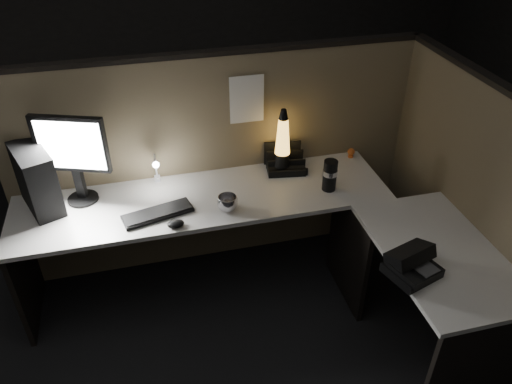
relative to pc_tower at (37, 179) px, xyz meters
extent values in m
plane|color=black|center=(1.09, -0.74, -0.92)|extent=(6.00, 6.00, 0.00)
cube|color=brown|center=(1.09, 0.19, -0.17)|extent=(2.66, 0.06, 1.50)
cube|color=brown|center=(2.42, -0.64, -0.17)|extent=(0.06, 1.66, 1.50)
cube|color=#BAB7AF|center=(0.94, -0.14, -0.21)|extent=(2.30, 0.60, 0.03)
cube|color=#BAB7AF|center=(2.09, -0.94, -0.21)|extent=(0.60, 1.00, 0.03)
cube|color=black|center=(-0.19, -0.14, -0.57)|extent=(0.03, 0.55, 0.70)
cube|color=black|center=(2.09, -1.42, -0.57)|extent=(0.55, 0.03, 0.70)
cube|color=black|center=(1.81, -0.44, -0.57)|extent=(0.03, 0.55, 0.70)
cube|color=black|center=(0.00, 0.00, 0.00)|extent=(0.29, 0.40, 0.38)
cylinder|color=black|center=(0.22, 0.01, -0.18)|extent=(0.18, 0.18, 0.02)
cube|color=black|center=(0.22, 0.03, -0.07)|extent=(0.06, 0.06, 0.20)
cube|color=black|center=(0.22, 0.03, 0.19)|extent=(0.42, 0.18, 0.35)
cube|color=white|center=(0.22, 0.01, 0.19)|extent=(0.36, 0.13, 0.30)
cube|color=black|center=(0.65, -0.25, -0.18)|extent=(0.43, 0.23, 0.02)
ellipsoid|color=black|center=(0.74, -0.39, -0.17)|extent=(0.10, 0.08, 0.04)
cube|color=silver|center=(0.68, 0.12, -0.18)|extent=(0.04, 0.05, 0.03)
cylinder|color=silver|center=(0.68, 0.12, -0.08)|extent=(0.01, 0.01, 0.17)
cylinder|color=silver|center=(0.68, 0.06, 0.00)|extent=(0.01, 0.11, 0.01)
sphere|color=white|center=(0.68, 0.00, 0.00)|extent=(0.04, 0.04, 0.04)
cube|color=black|center=(1.52, 0.05, -0.17)|extent=(0.27, 0.25, 0.05)
cube|color=black|center=(1.52, 0.02, -0.13)|extent=(0.24, 0.05, 0.09)
cube|color=black|center=(1.52, 0.13, -0.09)|extent=(0.24, 0.05, 0.17)
cone|color=black|center=(1.49, 0.03, -0.12)|extent=(0.12, 0.12, 0.14)
cone|color=gold|center=(1.49, 0.03, 0.07)|extent=(0.10, 0.10, 0.24)
sphere|color=maroon|center=(1.49, 0.03, 0.00)|extent=(0.05, 0.05, 0.05)
sphere|color=maroon|center=(1.49, 0.03, 0.08)|extent=(0.04, 0.04, 0.04)
cone|color=black|center=(1.49, 0.03, 0.23)|extent=(0.06, 0.06, 0.07)
cylinder|color=black|center=(1.72, -0.24, -0.09)|extent=(0.09, 0.09, 0.20)
imported|color=#B1B0B7|center=(1.06, -0.31, -0.14)|extent=(0.15, 0.15, 0.10)
sphere|color=orange|center=(2.01, 0.09, -0.15)|extent=(0.05, 0.05, 0.05)
cube|color=white|center=(1.29, 0.15, 0.29)|extent=(0.22, 0.00, 0.31)
cube|color=black|center=(1.85, -1.06, -0.17)|extent=(0.29, 0.27, 0.05)
cube|color=black|center=(1.85, -1.02, -0.10)|extent=(0.27, 0.21, 0.11)
cube|color=black|center=(1.78, -1.11, -0.13)|extent=(0.10, 0.18, 0.04)
cube|color=#3F3F42|center=(1.90, -1.09, -0.14)|extent=(0.13, 0.13, 0.00)
camera|label=1|loc=(0.64, -2.65, 1.58)|focal=35.00mm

